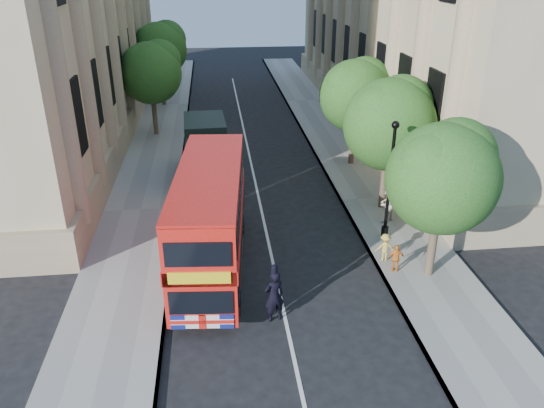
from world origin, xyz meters
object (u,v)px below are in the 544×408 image
object	(u,v)px
double_decker_bus	(211,217)
box_van	(206,151)
woman_pedestrian	(386,203)
lamp_post	(389,186)
police_constable	(274,296)

from	to	relation	value
double_decker_bus	box_van	distance (m)	9.57
box_van	woman_pedestrian	size ratio (longest dim) A/B	3.02
lamp_post	police_constable	xyz separation A→B (m)	(-5.37, -5.00, -1.56)
box_van	woman_pedestrian	distance (m)	10.45
lamp_post	box_van	bearing A→B (deg)	133.00
double_decker_bus	police_constable	bearing A→B (deg)	-55.70
box_van	police_constable	bearing A→B (deg)	-82.86
box_van	lamp_post	bearing A→B (deg)	-49.33
lamp_post	woman_pedestrian	xyz separation A→B (m)	(0.47, 1.44, -1.48)
box_van	woman_pedestrian	xyz separation A→B (m)	(8.03, -6.67, -0.48)
police_constable	woman_pedestrian	world-z (taller)	woman_pedestrian
double_decker_bus	police_constable	size ratio (longest dim) A/B	4.66
box_van	police_constable	xyz separation A→B (m)	(2.19, -13.11, -0.56)
double_decker_bus	woman_pedestrian	distance (m)	8.44
lamp_post	woman_pedestrian	distance (m)	2.12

